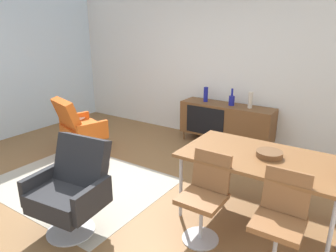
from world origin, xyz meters
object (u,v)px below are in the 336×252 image
object	(u,v)px
dining_table	(262,160)
fruit_bowl	(72,114)
sideboard	(226,121)
dining_chair_front_left	(205,194)
vase_ceramic_small	(206,94)
vase_cobalt	(250,100)
vase_sculptural_dark	(232,100)
lounge_chair_red	(79,127)
dining_chair_front_right	(280,218)
wooden_bowl_on_table	(269,154)
armchair_black_shell	(72,188)
side_table_round	(74,127)

from	to	relation	value
dining_table	fruit_bowl	bearing A→B (deg)	173.48
sideboard	dining_chair_front_left	xyz separation A→B (m)	(0.83, -2.42, 0.03)
dining_chair_front_left	vase_ceramic_small	bearing A→B (deg)	117.16
vase_cobalt	vase_sculptural_dark	size ratio (longest dim) A/B	0.93
vase_cobalt	lounge_chair_red	xyz separation A→B (m)	(-2.16, -1.70, -0.38)
vase_sculptural_dark	fruit_bowl	size ratio (longest dim) A/B	1.43
vase_sculptural_dark	dining_chair_front_right	world-z (taller)	vase_sculptural_dark
fruit_bowl	dining_table	bearing A→B (deg)	-6.52
vase_sculptural_dark	wooden_bowl_on_table	world-z (taller)	vase_sculptural_dark
vase_ceramic_small	vase_cobalt	bearing A→B (deg)	0.00
sideboard	vase_sculptural_dark	distance (m)	0.38
sideboard	vase_ceramic_small	bearing A→B (deg)	179.73
dining_table	fruit_bowl	size ratio (longest dim) A/B	8.00
vase_cobalt	armchair_black_shell	distance (m)	3.15
vase_sculptural_dark	dining_chair_front_left	size ratio (longest dim) A/B	0.33
vase_cobalt	sideboard	bearing A→B (deg)	-179.73
dining_table	dining_chair_front_right	bearing A→B (deg)	-58.01
dining_chair_front_right	fruit_bowl	size ratio (longest dim) A/B	4.28
dining_chair_front_left	wooden_bowl_on_table	bearing A→B (deg)	55.14
vase_cobalt	dining_table	world-z (taller)	vase_cobalt
dining_chair_front_right	lounge_chair_red	world-z (taller)	lounge_chair_red
vase_ceramic_small	side_table_round	bearing A→B (deg)	-140.14
armchair_black_shell	fruit_bowl	bearing A→B (deg)	139.84
side_table_round	fruit_bowl	xyz separation A→B (m)	(0.00, 0.00, 0.24)
vase_ceramic_small	wooden_bowl_on_table	size ratio (longest dim) A/B	0.99
vase_sculptural_dark	lounge_chair_red	xyz separation A→B (m)	(-1.84, -1.70, -0.34)
sideboard	vase_ceramic_small	world-z (taller)	vase_ceramic_small
side_table_round	wooden_bowl_on_table	bearing A→B (deg)	-5.95
vase_ceramic_small	dining_chair_front_right	bearing A→B (deg)	-51.28
vase_cobalt	lounge_chair_red	size ratio (longest dim) A/B	0.28
sideboard	lounge_chair_red	size ratio (longest dim) A/B	1.69
wooden_bowl_on_table	side_table_round	xyz separation A→B (m)	(-3.42, 0.36, -0.45)
vase_cobalt	dining_chair_front_left	size ratio (longest dim) A/B	0.31
vase_cobalt	wooden_bowl_on_table	distance (m)	2.02
dining_table	side_table_round	world-z (taller)	dining_table
lounge_chair_red	armchair_black_shell	bearing A→B (deg)	-43.05
vase_sculptural_dark	dining_chair_front_right	size ratio (longest dim) A/B	0.33
lounge_chair_red	side_table_round	xyz separation A→B (m)	(-0.42, 0.22, -0.15)
lounge_chair_red	wooden_bowl_on_table	bearing A→B (deg)	-2.60
dining_table	side_table_round	bearing A→B (deg)	173.50
dining_chair_front_right	armchair_black_shell	distance (m)	1.96
wooden_bowl_on_table	side_table_round	distance (m)	3.47
vase_sculptural_dark	fruit_bowl	distance (m)	2.71
sideboard	side_table_round	xyz separation A→B (m)	(-2.18, -1.48, -0.12)
vase_sculptural_dark	fruit_bowl	bearing A→B (deg)	-146.77
dining_chair_front_left	armchair_black_shell	world-z (taller)	armchair_black_shell
dining_table	side_table_round	distance (m)	3.41
vase_cobalt	side_table_round	size ratio (longest dim) A/B	0.51
vase_sculptural_dark	armchair_black_shell	size ratio (longest dim) A/B	0.30
vase_ceramic_small	fruit_bowl	bearing A→B (deg)	-140.16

